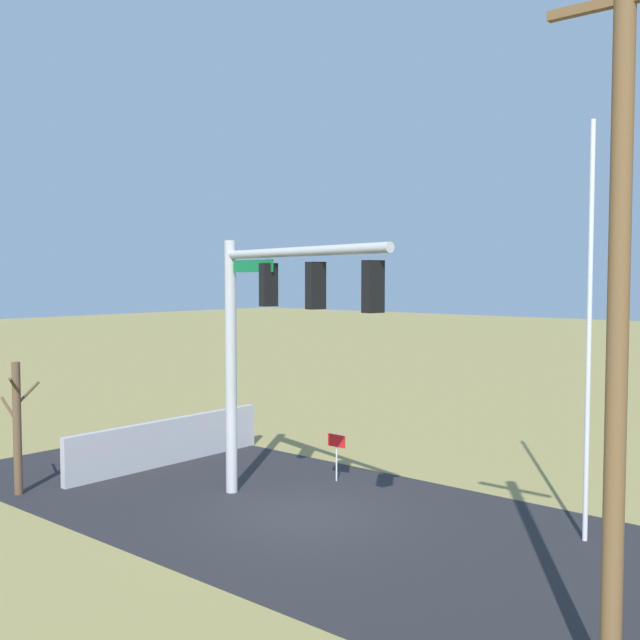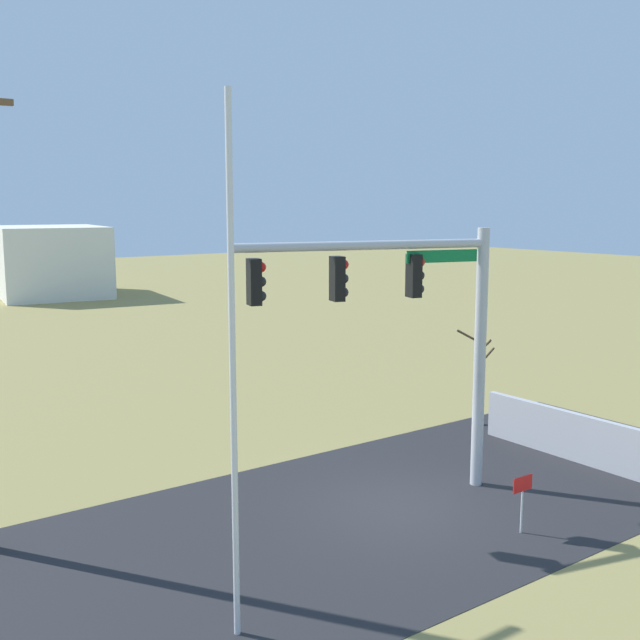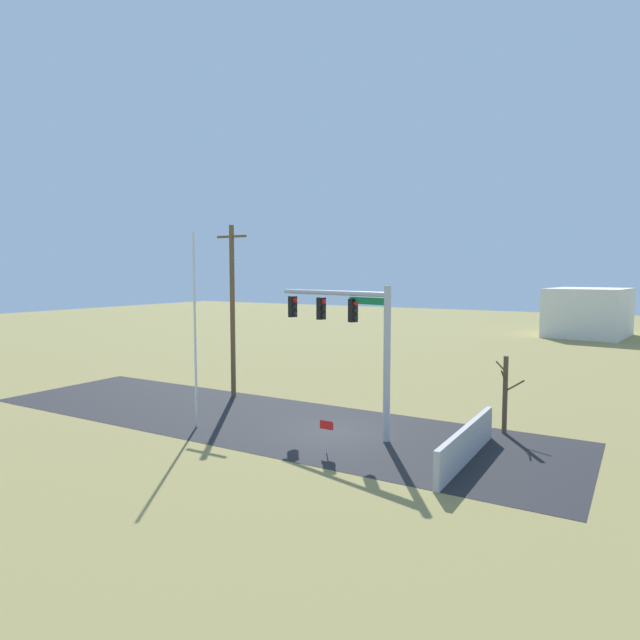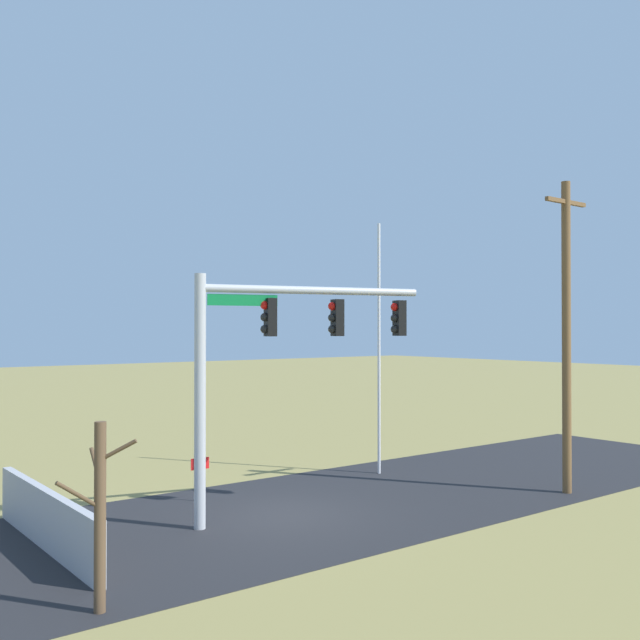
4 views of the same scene
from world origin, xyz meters
name	(u,v)px [view 4 (image 4 of 4)]	position (x,y,z in m)	size (l,w,h in m)	color
ground_plane	(286,514)	(0.00, 0.00, 0.00)	(160.00, 160.00, 0.00)	olive
road_surface	(397,492)	(-4.00, 0.00, 0.01)	(28.00, 8.00, 0.01)	#232326
sidewalk_corner	(161,536)	(3.48, -0.07, 0.00)	(6.00, 6.00, 0.01)	#B7B5AD
retaining_fence	(46,519)	(5.87, -0.79, 0.64)	(0.20, 6.55, 1.28)	#A8A8AD
signal_mast	(271,347)	(0.71, 0.38, 4.37)	(5.94, 1.74, 6.16)	#B2B5BA
flagpole	(379,348)	(-5.43, -2.34, 4.17)	(0.10, 0.10, 8.35)	silver
utility_pole	(566,331)	(-7.88, 3.13, 4.75)	(1.90, 0.26, 9.17)	brown
bare_tree	(100,513)	(6.26, 3.43, 1.68)	(1.27, 1.02, 3.24)	brown
open_sign	(200,469)	(1.16, -2.52, 0.91)	(0.56, 0.04, 1.22)	silver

